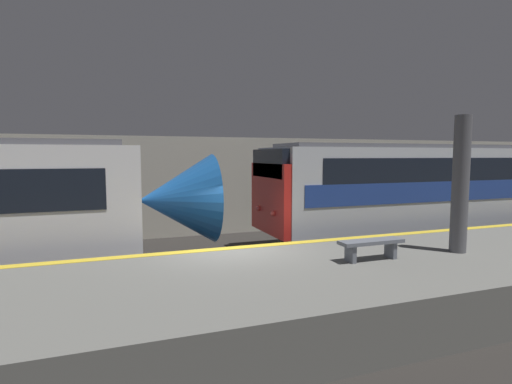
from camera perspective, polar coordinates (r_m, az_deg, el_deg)
ground_plane at (r=10.43m, az=-3.60°, el=-13.44°), size 120.00×120.00×0.00m
platform at (r=8.21m, az=1.09°, el=-14.83°), size 40.00×4.59×1.06m
station_rear_barrier at (r=16.63m, az=-10.38°, el=0.72°), size 50.00×0.15×4.10m
support_pillar_near at (r=10.54m, az=27.17°, el=0.97°), size 0.38×0.38×3.23m
train_boxy at (r=19.21m, az=31.14°, el=0.29°), size 20.54×2.91×3.74m
platform_bench at (r=9.19m, az=16.12°, el=-7.26°), size 1.50×0.40×0.45m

